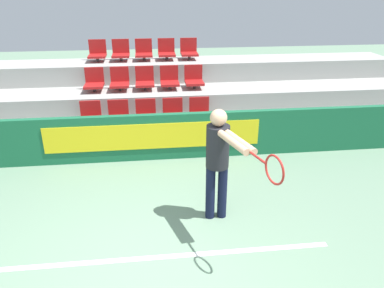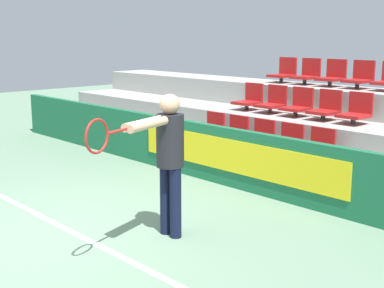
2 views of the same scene
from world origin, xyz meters
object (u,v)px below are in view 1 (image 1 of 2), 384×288
stadium_chair_13 (167,51)px  tennis_player (220,156)px  stadium_chair_7 (145,80)px  stadium_chair_9 (194,79)px  stadium_chair_10 (97,53)px  stadium_chair_5 (94,82)px  stadium_chair_11 (121,52)px  stadium_chair_12 (144,52)px  stadium_chair_0 (90,117)px  stadium_chair_2 (146,115)px  stadium_chair_8 (170,80)px  stadium_chair_6 (120,81)px  stadium_chair_4 (200,113)px  stadium_chair_3 (173,114)px  stadium_chair_14 (189,51)px

stadium_chair_13 → tennis_player: stadium_chair_13 is taller
stadium_chair_13 → stadium_chair_7: bearing=-118.4°
stadium_chair_9 → stadium_chair_10: 2.43m
stadium_chair_5 → stadium_chair_11: 1.22m
stadium_chair_11 → stadium_chair_12: same height
stadium_chair_0 → stadium_chair_10: (0.00, 2.00, 0.88)m
stadium_chair_2 → stadium_chair_8: (0.54, 1.00, 0.44)m
stadium_chair_8 → stadium_chair_9: same height
stadium_chair_0 → tennis_player: bearing=-53.2°
stadium_chair_6 → tennis_player: size_ratio=0.30×
stadium_chair_10 → stadium_chair_13: bearing=0.0°
stadium_chair_7 → stadium_chair_10: bearing=137.3°
stadium_chair_8 → stadium_chair_12: (-0.54, 1.00, 0.44)m
stadium_chair_0 → stadium_chair_4: bearing=0.0°
stadium_chair_2 → stadium_chair_7: 1.09m
stadium_chair_2 → tennis_player: tennis_player is taller
stadium_chair_9 → stadium_chair_3: bearing=-118.4°
stadium_chair_2 → stadium_chair_12: stadium_chair_12 is taller
stadium_chair_14 → stadium_chair_7: bearing=-137.3°
stadium_chair_3 → stadium_chair_11: size_ratio=1.00×
stadium_chair_12 → stadium_chair_5: bearing=-137.3°
stadium_chair_3 → stadium_chair_5: size_ratio=1.00×
stadium_chair_2 → stadium_chair_8: 1.22m
stadium_chair_5 → stadium_chair_9: size_ratio=1.00×
stadium_chair_6 → stadium_chair_7: 0.54m
stadium_chair_6 → stadium_chair_9: bearing=0.0°
stadium_chair_0 → tennis_player: 3.45m
stadium_chair_0 → stadium_chair_3: bearing=0.0°
stadium_chair_2 → stadium_chair_14: (1.08, 2.00, 0.88)m
stadium_chair_6 → stadium_chair_8: size_ratio=1.00×
stadium_chair_3 → stadium_chair_13: stadium_chair_13 is taller
stadium_chair_0 → stadium_chair_3: same height
stadium_chair_11 → stadium_chair_12: 0.54m
stadium_chair_9 → stadium_chair_8: bearing=180.0°
stadium_chair_3 → stadium_chair_7: 1.22m
stadium_chair_9 → stadium_chair_12: size_ratio=1.00×
stadium_chair_9 → stadium_chair_13: bearing=118.4°
stadium_chair_10 → tennis_player: 5.20m
stadium_chair_8 → stadium_chair_14: (0.54, 1.00, 0.44)m
stadium_chair_5 → stadium_chair_10: stadium_chair_10 is taller
stadium_chair_12 → stadium_chair_13: size_ratio=1.00×
stadium_chair_2 → stadium_chair_9: 1.54m
tennis_player → stadium_chair_12: bearing=84.3°
stadium_chair_0 → stadium_chair_8: 1.96m
stadium_chair_5 → stadium_chair_4: bearing=-24.8°
stadium_chair_4 → stadium_chair_8: 1.22m
stadium_chair_7 → stadium_chair_12: bearing=90.0°
stadium_chair_2 → stadium_chair_13: 2.25m
stadium_chair_3 → stadium_chair_11: stadium_chair_11 is taller
stadium_chair_6 → stadium_chair_11: size_ratio=1.00×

